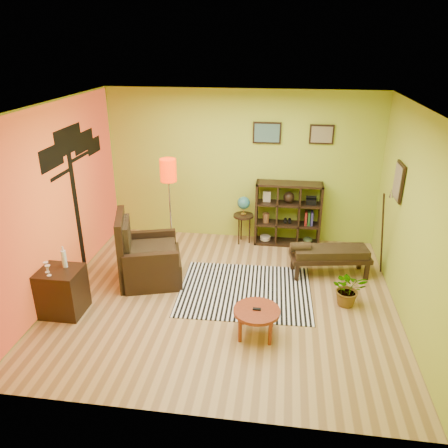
# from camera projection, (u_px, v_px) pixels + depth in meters

# --- Properties ---
(ground) EXTENTS (5.00, 5.00, 0.00)m
(ground) POSITION_uv_depth(u_px,v_px,m) (225.00, 298.00, 6.56)
(ground) COLOR tan
(ground) RESTS_ON ground
(room_shell) EXTENTS (5.04, 4.54, 2.82)m
(room_shell) POSITION_uv_depth(u_px,v_px,m) (218.00, 183.00, 5.88)
(room_shell) COLOR #ABC437
(room_shell) RESTS_ON ground
(zebra_rug) EXTENTS (2.06, 1.70, 0.01)m
(zebra_rug) POSITION_uv_depth(u_px,v_px,m) (245.00, 291.00, 6.73)
(zebra_rug) COLOR white
(zebra_rug) RESTS_ON ground
(coffee_table) EXTENTS (0.61, 0.61, 0.39)m
(coffee_table) POSITION_uv_depth(u_px,v_px,m) (257.00, 313.00, 5.64)
(coffee_table) COLOR maroon
(coffee_table) RESTS_ON ground
(armchair) EXTENTS (1.16, 1.15, 1.14)m
(armchair) POSITION_uv_depth(u_px,v_px,m) (146.00, 260.00, 6.93)
(armchair) COLOR black
(armchair) RESTS_ON ground
(side_cabinet) EXTENTS (0.57, 0.52, 0.99)m
(side_cabinet) POSITION_uv_depth(u_px,v_px,m) (62.00, 291.00, 6.09)
(side_cabinet) COLOR black
(side_cabinet) RESTS_ON ground
(floor_lamp) EXTENTS (0.27, 0.27, 1.82)m
(floor_lamp) POSITION_uv_depth(u_px,v_px,m) (169.00, 180.00, 7.10)
(floor_lamp) COLOR silver
(floor_lamp) RESTS_ON ground
(globe_table) EXTENTS (0.38, 0.38, 0.92)m
(globe_table) POSITION_uv_depth(u_px,v_px,m) (244.00, 208.00, 8.07)
(globe_table) COLOR black
(globe_table) RESTS_ON ground
(cube_shelf) EXTENTS (1.20, 0.35, 1.20)m
(cube_shelf) POSITION_uv_depth(u_px,v_px,m) (289.00, 214.00, 8.06)
(cube_shelf) COLOR black
(cube_shelf) RESTS_ON ground
(bench) EXTENTS (1.33, 0.67, 0.59)m
(bench) POSITION_uv_depth(u_px,v_px,m) (328.00, 254.00, 7.06)
(bench) COLOR black
(bench) RESTS_ON ground
(potted_plant) EXTENTS (0.51, 0.56, 0.42)m
(potted_plant) POSITION_uv_depth(u_px,v_px,m) (348.00, 292.00, 6.32)
(potted_plant) COLOR #26661E
(potted_plant) RESTS_ON ground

